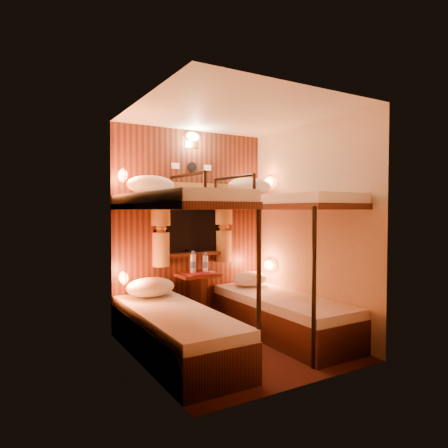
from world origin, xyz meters
TOP-DOWN VIEW (x-y plane):
  - floor at (0.00, 0.00)m, footprint 2.10×2.10m
  - ceiling at (0.00, 0.00)m, footprint 2.10×2.10m
  - wall_back at (0.00, 1.05)m, footprint 2.40×0.00m
  - wall_front at (0.00, -1.05)m, footprint 2.40×0.00m
  - wall_left at (-1.00, 0.00)m, footprint 0.00×2.40m
  - wall_right at (1.00, 0.00)m, footprint 0.00×2.40m
  - back_panel at (0.00, 1.04)m, footprint 2.00×0.03m
  - bunk_left at (-0.65, 0.07)m, footprint 0.72×1.90m
  - bunk_right at (0.65, 0.07)m, footprint 0.72×1.90m
  - window at (0.00, 1.00)m, footprint 1.00×0.12m
  - curtains at (0.00, 0.97)m, footprint 1.10×0.22m
  - back_fixtures at (0.00, 1.00)m, footprint 0.54×0.09m
  - reading_lamps at (-0.00, 0.70)m, footprint 2.00×0.20m
  - table at (0.00, 0.85)m, footprint 0.50×0.34m
  - bottle_left at (-0.05, 0.90)m, footprint 0.08×0.08m
  - bottle_right at (0.11, 0.88)m, footprint 0.07×0.07m
  - sachet_a at (0.19, 0.84)m, footprint 0.08×0.06m
  - sachet_b at (0.19, 0.90)m, footprint 0.08×0.06m
  - pillow_lower_left at (-0.65, 0.73)m, footprint 0.54×0.39m
  - pillow_lower_right at (0.65, 0.69)m, footprint 0.47×0.33m
  - pillow_upper_left at (-0.65, 0.70)m, footprint 0.52×0.37m
  - pillow_upper_right at (0.65, 0.71)m, footprint 0.60×0.43m

SIDE VIEW (x-z plane):
  - floor at x=0.00m, z-range 0.00..0.00m
  - table at x=0.00m, z-range 0.09..0.74m
  - pillow_lower_right at x=0.65m, z-range 0.46..0.64m
  - bunk_left at x=-0.65m, z-range -0.35..1.47m
  - bunk_right at x=0.65m, z-range -0.35..1.47m
  - pillow_lower_left at x=-0.65m, z-range 0.46..0.67m
  - sachet_b at x=0.19m, z-range 0.65..0.66m
  - sachet_a at x=0.19m, z-range 0.65..0.66m
  - bottle_right at x=0.11m, z-range 0.63..0.88m
  - bottle_left at x=-0.05m, z-range 0.63..0.90m
  - window at x=0.00m, z-range 0.79..1.58m
  - wall_back at x=0.00m, z-range 0.00..2.40m
  - wall_front at x=0.00m, z-range 0.00..2.40m
  - wall_left at x=-1.00m, z-range 0.00..2.40m
  - wall_right at x=1.00m, z-range 0.00..2.40m
  - back_panel at x=0.00m, z-range 0.00..2.40m
  - reading_lamps at x=0.00m, z-range 0.62..1.86m
  - curtains at x=0.00m, z-range 0.76..1.76m
  - pillow_upper_left at x=-0.65m, z-range 1.59..1.79m
  - pillow_upper_right at x=0.65m, z-range 1.59..1.82m
  - back_fixtures at x=0.00m, z-range 2.00..2.49m
  - ceiling at x=0.00m, z-range 2.40..2.40m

